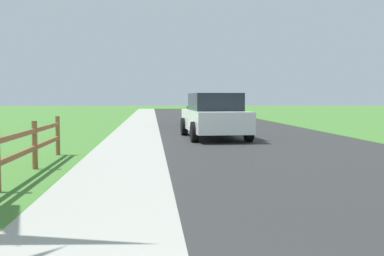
% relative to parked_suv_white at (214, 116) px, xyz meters
% --- Properties ---
extents(ground_plane, '(120.00, 120.00, 0.00)m').
position_rel_parked_suv_white_xyz_m(ground_plane, '(-1.91, 9.03, -0.82)').
color(ground_plane, '#457C32').
extents(road_asphalt, '(7.00, 66.00, 0.01)m').
position_rel_parked_suv_white_xyz_m(road_asphalt, '(1.59, 11.03, -0.81)').
color(road_asphalt, '#2E2E2E').
rests_on(road_asphalt, ground).
extents(curb_concrete, '(6.00, 66.00, 0.01)m').
position_rel_parked_suv_white_xyz_m(curb_concrete, '(-4.91, 11.03, -0.81)').
color(curb_concrete, '#A5A59A').
rests_on(curb_concrete, ground).
extents(grass_verge, '(5.00, 66.00, 0.00)m').
position_rel_parked_suv_white_xyz_m(grass_verge, '(-6.41, 11.03, -0.81)').
color(grass_verge, '#457C32').
rests_on(grass_verge, ground).
extents(parked_suv_white, '(2.22, 4.72, 1.63)m').
position_rel_parked_suv_white_xyz_m(parked_suv_white, '(0.00, 0.00, 0.00)').
color(parked_suv_white, white).
rests_on(parked_suv_white, ground).
extents(parked_car_black, '(2.22, 4.78, 1.51)m').
position_rel_parked_suv_white_xyz_m(parked_car_black, '(0.76, 7.81, -0.06)').
color(parked_car_black, black).
rests_on(parked_car_black, ground).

